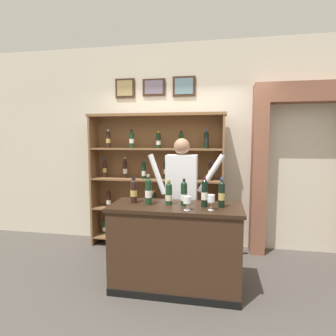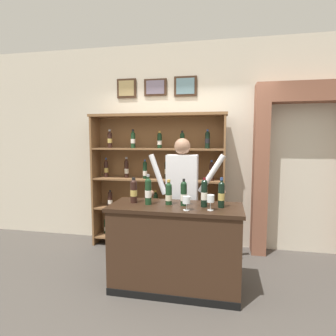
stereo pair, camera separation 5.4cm
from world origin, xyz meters
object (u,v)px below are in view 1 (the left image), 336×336
Objects in this scene: tasting_counter at (176,247)px; tasting_bottle_super_tuscan at (222,194)px; tasting_bottle_vin_santo at (184,193)px; wine_glass_left at (211,199)px; wine_glass_right at (187,200)px; tasting_bottle_brunello at (134,191)px; tasting_bottle_riserva at (148,191)px; wine_shelf at (156,179)px; tasting_bottle_prosecco at (169,193)px; tasting_bottle_grappa at (204,193)px; shopkeeper at (182,189)px.

tasting_counter is 0.80m from tasting_bottle_super_tuscan.
wine_glass_left is (0.30, -0.15, -0.02)m from tasting_bottle_vin_santo.
wine_glass_left is 1.11× the size of wine_glass_right.
tasting_bottle_vin_santo is (0.58, -0.02, -0.01)m from tasting_bottle_brunello.
tasting_bottle_brunello is at bearing 165.00° from tasting_bottle_riserva.
wine_shelf is 12.86× the size of wine_glass_left.
wine_glass_left is (-0.11, -0.14, -0.03)m from tasting_bottle_super_tuscan.
tasting_bottle_prosecco is 0.17m from tasting_bottle_vin_santo.
tasting_bottle_grappa is (0.62, 0.01, -0.00)m from tasting_bottle_riserva.
shopkeeper is at bearing 100.11° from tasting_bottle_vin_santo.
wine_shelf reaches higher than tasting_bottle_brunello.
tasting_bottle_brunello is 0.41m from tasting_bottle_prosecco.
wine_glass_left reaches higher than tasting_counter.
tasting_bottle_grappa is (0.40, -0.04, 0.03)m from tasting_bottle_prosecco.
tasting_counter is 0.71m from tasting_bottle_grappa.
shopkeeper is 11.63× the size of wine_glass_right.
wine_shelf is 1.22m from tasting_bottle_riserva.
wine_shelf reaches higher than wine_glass_left.
tasting_bottle_vin_santo is 0.23m from tasting_bottle_grappa.
tasting_bottle_grappa is at bearing -60.96° from shopkeeper.
tasting_counter is 9.00× the size of wine_glass_left.
tasting_bottle_super_tuscan is at bearing -50.25° from wine_shelf.
tasting_counter is 0.62m from tasting_bottle_vin_santo.
wine_glass_left is at bearing -60.34° from tasting_bottle_grappa.
wine_shelf is 6.45× the size of tasting_bottle_super_tuscan.
tasting_bottle_brunello is 0.92× the size of tasting_bottle_grappa.
wine_glass_left is (0.40, -0.72, 0.04)m from shopkeeper.
tasting_bottle_grappa is 2.18× the size of wine_glass_right.
wine_glass_right is (0.06, -0.20, -0.03)m from tasting_bottle_vin_santo.
shopkeeper is 0.58m from tasting_bottle_vin_santo.
wine_glass_left is (0.08, -0.13, -0.04)m from tasting_bottle_grappa.
tasting_bottle_prosecco reaches higher than tasting_counter.
tasting_bottle_vin_santo is (0.09, 0.02, 0.62)m from tasting_counter.
tasting_bottle_riserva is 0.71m from wine_glass_left.
tasting_bottle_vin_santo is 0.92× the size of tasting_bottle_super_tuscan.
tasting_bottle_vin_santo reaches higher than tasting_bottle_prosecco.
wine_shelf is at bearing 128.19° from shopkeeper.
tasting_bottle_grappa is 0.16m from wine_glass_left.
wine_shelf is 6.12× the size of tasting_bottle_riserva.
tasting_bottle_super_tuscan reaches higher than tasting_bottle_prosecco.
tasting_bottle_super_tuscan is (0.98, -1.18, 0.04)m from wine_shelf.
tasting_bottle_prosecco is 0.87× the size of tasting_bottle_super_tuscan.
tasting_bottle_prosecco is at bearing 177.41° from tasting_bottle_super_tuscan.
wine_shelf is 7.02× the size of tasting_bottle_vin_santo.
tasting_bottle_super_tuscan is (0.99, -0.03, 0.01)m from tasting_bottle_brunello.
tasting_bottle_brunello is at bearing 175.37° from tasting_counter.
tasting_bottle_grappa is at bearing -3.01° from tasting_bottle_brunello.
tasting_bottle_grappa is at bearing -176.81° from tasting_bottle_super_tuscan.
tasting_bottle_super_tuscan is 0.18m from wine_glass_left.
tasting_bottle_vin_santo is at bearing 178.39° from tasting_bottle_super_tuscan.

